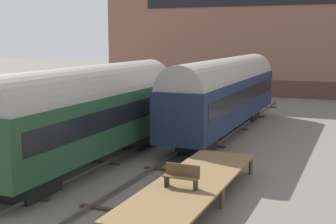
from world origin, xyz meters
TOP-DOWN VIEW (x-y plane):
  - ground_plane at (0.00, 0.00)m, footprint 200.00×200.00m
  - track_middle at (0.00, 0.00)m, footprint 2.60×60.00m
  - track_right at (4.13, 0.00)m, footprint 2.60×60.00m
  - train_car_navy at (4.13, 13.46)m, footprint 3.06×18.85m
  - train_car_green at (0.00, 2.31)m, footprint 3.14×15.46m
  - station_platform at (6.86, -1.01)m, footprint 2.82×10.44m
  - bench at (6.77, -1.96)m, footprint 1.40×0.40m
  - warehouse_building at (1.26, 41.18)m, footprint 37.77×12.50m

SIDE VIEW (x-z plane):
  - ground_plane at x=0.00m, z-range 0.00..0.00m
  - track_middle at x=0.00m, z-range 0.01..0.27m
  - track_right at x=4.13m, z-range 0.01..0.27m
  - station_platform at x=6.86m, z-range 0.41..1.39m
  - bench at x=6.77m, z-range 1.02..1.93m
  - train_car_green at x=0.00m, z-range 0.34..5.64m
  - train_car_navy at x=4.13m, z-range 0.37..5.68m
  - warehouse_building at x=1.26m, z-range 0.00..19.68m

